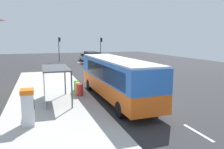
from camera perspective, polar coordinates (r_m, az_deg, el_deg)
ground_plane at (r=29.87m, az=-4.24°, el=0.15°), size 56.00×92.00×0.04m
sidewalk_platform at (r=17.25m, az=-15.22°, el=-6.55°), size 6.20×30.00×0.18m
lane_stripe_seg_0 at (r=12.30m, az=21.29°, el=-13.81°), size 0.16×2.20×0.01m
lane_stripe_seg_1 at (r=16.20m, az=9.90°, el=-7.71°), size 0.16×2.20×0.01m
lane_stripe_seg_2 at (r=20.58m, az=3.30°, el=-3.93°), size 0.16×2.20×0.01m
lane_stripe_seg_3 at (r=25.19m, az=-0.90°, el=-1.47°), size 0.16×2.20×0.01m
lane_stripe_seg_4 at (r=29.93m, az=-3.78°, el=0.22°), size 0.16×2.20×0.01m
lane_stripe_seg_5 at (r=34.74m, az=-5.87°, el=1.45°), size 0.16×2.20×0.01m
lane_stripe_seg_6 at (r=39.59m, az=-7.45°, el=2.38°), size 0.16×2.20×0.01m
lane_stripe_seg_7 at (r=44.48m, az=-8.68°, el=3.10°), size 0.16×2.20×0.01m
bus at (r=16.79m, az=0.90°, el=-0.52°), size 2.78×11.07×3.21m
white_van at (r=41.45m, az=-5.26°, el=4.58°), size 2.07×5.22×2.30m
sedan_near at (r=48.16m, az=-6.99°, el=4.54°), size 1.99×4.47×1.52m
ticket_machine at (r=12.41m, az=-20.89°, el=-7.86°), size 0.66×0.76×1.94m
recycling_bin_red at (r=17.82m, az=-8.29°, el=-3.94°), size 0.52×0.52×0.95m
recycling_bin_yellow at (r=18.49m, az=-8.68°, el=-3.47°), size 0.52×0.52×0.95m
recycling_bin_green at (r=19.16m, az=-9.04°, el=-3.03°), size 0.52×0.52×0.95m
traffic_light_near_side at (r=47.26m, az=-2.84°, el=7.52°), size 0.49×0.28×4.92m
traffic_light_far_side at (r=46.51m, az=-13.46°, el=7.31°), size 0.49×0.28×4.99m
bus_shelter at (r=16.23m, az=-15.43°, el=-0.29°), size 1.80×4.00×2.50m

